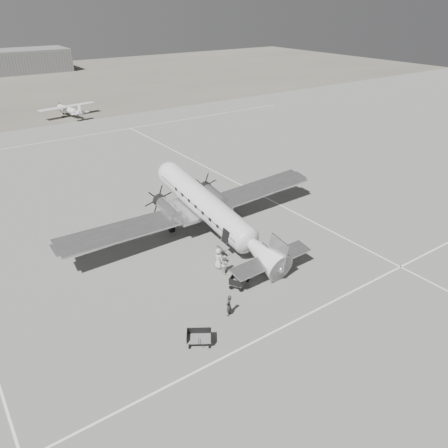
{
  "coord_description": "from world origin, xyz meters",
  "views": [
    {
      "loc": [
        -17.76,
        -30.69,
        19.88
      ],
      "look_at": [
        1.96,
        -2.6,
        2.2
      ],
      "focal_mm": 35.0,
      "sensor_mm": 36.0,
      "label": 1
    }
  ],
  "objects_px": {
    "baggage_cart_far": "(199,338)",
    "dc3_airliner": "(211,212)",
    "light_plane_right": "(69,111)",
    "baggage_cart_near": "(239,280)",
    "passenger": "(218,258)",
    "ground_crew": "(229,305)",
    "ramp_agent": "(225,264)"
  },
  "relations": [
    {
      "from": "light_plane_right",
      "to": "baggage_cart_far",
      "type": "bearing_deg",
      "value": -111.27
    },
    {
      "from": "baggage_cart_far",
      "to": "passenger",
      "type": "height_order",
      "value": "passenger"
    },
    {
      "from": "baggage_cart_far",
      "to": "ramp_agent",
      "type": "height_order",
      "value": "ramp_agent"
    },
    {
      "from": "ground_crew",
      "to": "ramp_agent",
      "type": "relative_size",
      "value": 1.02
    },
    {
      "from": "baggage_cart_far",
      "to": "passenger",
      "type": "bearing_deg",
      "value": 81.06
    },
    {
      "from": "dc3_airliner",
      "to": "ground_crew",
      "type": "height_order",
      "value": "dc3_airliner"
    },
    {
      "from": "dc3_airliner",
      "to": "baggage_cart_far",
      "type": "bearing_deg",
      "value": -128.88
    },
    {
      "from": "light_plane_right",
      "to": "baggage_cart_near",
      "type": "distance_m",
      "value": 62.88
    },
    {
      "from": "dc3_airliner",
      "to": "ramp_agent",
      "type": "relative_size",
      "value": 16.95
    },
    {
      "from": "light_plane_right",
      "to": "baggage_cart_near",
      "type": "height_order",
      "value": "light_plane_right"
    },
    {
      "from": "baggage_cart_near",
      "to": "ground_crew",
      "type": "xyz_separation_m",
      "value": [
        -2.74,
        -2.43,
        0.32
      ]
    },
    {
      "from": "ramp_agent",
      "to": "baggage_cart_near",
      "type": "bearing_deg",
      "value": -168.17
    },
    {
      "from": "dc3_airliner",
      "to": "ramp_agent",
      "type": "distance_m",
      "value": 6.43
    },
    {
      "from": "baggage_cart_far",
      "to": "passenger",
      "type": "xyz_separation_m",
      "value": [
        6.11,
        6.72,
        0.45
      ]
    },
    {
      "from": "ramp_agent",
      "to": "passenger",
      "type": "bearing_deg",
      "value": 17.59
    },
    {
      "from": "baggage_cart_near",
      "to": "ramp_agent",
      "type": "height_order",
      "value": "ramp_agent"
    },
    {
      "from": "baggage_cart_far",
      "to": "dc3_airliner",
      "type": "bearing_deg",
      "value": 86.5
    },
    {
      "from": "dc3_airliner",
      "to": "ground_crew",
      "type": "relative_size",
      "value": 16.61
    },
    {
      "from": "passenger",
      "to": "baggage_cart_far",
      "type": "bearing_deg",
      "value": 130.27
    },
    {
      "from": "light_plane_right",
      "to": "ground_crew",
      "type": "distance_m",
      "value": 65.63
    },
    {
      "from": "passenger",
      "to": "baggage_cart_near",
      "type": "bearing_deg",
      "value": 170.48
    },
    {
      "from": "baggage_cart_near",
      "to": "ground_crew",
      "type": "height_order",
      "value": "ground_crew"
    },
    {
      "from": "dc3_airliner",
      "to": "baggage_cart_near",
      "type": "xyz_separation_m",
      "value": [
        -2.62,
        -7.78,
        -2.12
      ]
    },
    {
      "from": "baggage_cart_near",
      "to": "baggage_cart_far",
      "type": "relative_size",
      "value": 1.09
    },
    {
      "from": "baggage_cart_near",
      "to": "ramp_agent",
      "type": "bearing_deg",
      "value": 53.69
    },
    {
      "from": "dc3_airliner",
      "to": "light_plane_right",
      "type": "bearing_deg",
      "value": 83.78
    },
    {
      "from": "baggage_cart_near",
      "to": "baggage_cart_far",
      "type": "xyz_separation_m",
      "value": [
        -6.0,
        -3.71,
        -0.04
      ]
    },
    {
      "from": "ground_crew",
      "to": "ramp_agent",
      "type": "height_order",
      "value": "ground_crew"
    },
    {
      "from": "ramp_agent",
      "to": "ground_crew",
      "type": "bearing_deg",
      "value": 163.4
    },
    {
      "from": "baggage_cart_near",
      "to": "passenger",
      "type": "xyz_separation_m",
      "value": [
        0.11,
        3.0,
        0.4
      ]
    },
    {
      "from": "baggage_cart_near",
      "to": "passenger",
      "type": "bearing_deg",
      "value": 55.34
    },
    {
      "from": "light_plane_right",
      "to": "baggage_cart_far",
      "type": "xyz_separation_m",
      "value": [
        -12.66,
        -66.24,
        -0.67
      ]
    }
  ]
}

